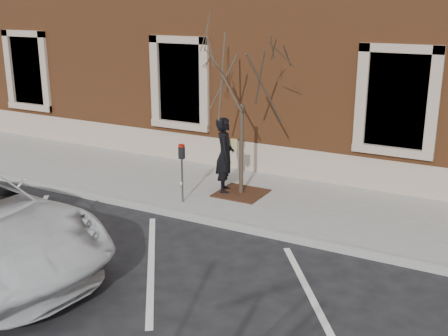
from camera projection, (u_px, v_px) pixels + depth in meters
The scene contains 9 objects.
ground at pixel (211, 223), 12.18m from camera, with size 120.00×120.00×0.00m, color #28282B.
sidewalk_near at pixel (247, 196), 13.62m from camera, with size 40.00×3.50×0.15m, color #B0ABA6.
curb_near at pixel (210, 221), 12.11m from camera, with size 40.00×0.12×0.15m, color #9E9E99.
parking_stripes at pixel (151, 263), 10.33m from camera, with size 28.00×4.40×0.01m, color silver, non-canonical shape.
building_civic at pixel (334, 22), 17.52m from camera, with size 40.00×8.62×8.00m.
man at pixel (225, 155), 13.48m from camera, with size 0.67×0.44×1.84m, color black.
parking_meter at pixel (182, 162), 12.75m from camera, with size 0.13×0.10×1.38m.
tree_grate at pixel (241, 193), 13.58m from camera, with size 1.12×1.12×0.03m, color #472617.
sapling at pixel (242, 79), 12.78m from camera, with size 2.39×2.39×3.98m.
Camera 1 is at (5.68, -9.78, 4.67)m, focal length 45.00 mm.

